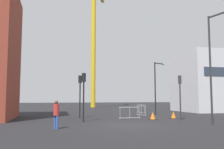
# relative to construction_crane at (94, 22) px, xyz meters

# --- Properties ---
(ground) EXTENTS (160.00, 160.00, 0.00)m
(ground) POSITION_rel_construction_crane_xyz_m (-2.75, -32.31, -17.31)
(ground) COLOR black
(office_block) EXTENTS (10.79, 7.65, 8.19)m
(office_block) POSITION_rel_construction_crane_xyz_m (14.81, -18.27, -13.22)
(office_block) COLOR silver
(office_block) RESTS_ON ground
(construction_crane) EXTENTS (7.06, 16.79, 26.64)m
(construction_crane) POSITION_rel_construction_crane_xyz_m (0.00, 0.00, 0.00)
(construction_crane) COLOR gold
(construction_crane) RESTS_ON ground
(streetlamp_tall) EXTENTS (0.78, 1.88, 7.85)m
(streetlamp_tall) POSITION_rel_construction_crane_xyz_m (3.25, -33.68, -12.69)
(streetlamp_tall) COLOR #2D2D30
(streetlamp_tall) RESTS_ON ground
(streetlamp_short) EXTENTS (1.69, 0.76, 6.00)m
(streetlamp_short) POSITION_rel_construction_crane_xyz_m (3.83, -22.39, -13.69)
(streetlamp_short) COLOR black
(streetlamp_short) RESTS_ON ground
(traffic_light_near) EXTENTS (0.39, 0.35, 4.02)m
(traffic_light_near) POSITION_rel_construction_crane_xyz_m (-5.30, -25.39, -14.62)
(traffic_light_near) COLOR black
(traffic_light_near) RESTS_ON ground
(traffic_light_far) EXTENTS (0.36, 0.37, 3.86)m
(traffic_light_far) POSITION_rel_construction_crane_xyz_m (3.05, -29.22, -14.72)
(traffic_light_far) COLOR #2D2D30
(traffic_light_far) RESTS_ON ground
(traffic_light_island) EXTENTS (0.35, 0.39, 3.89)m
(traffic_light_island) POSITION_rel_construction_crane_xyz_m (-5.40, -29.12, -14.69)
(traffic_light_island) COLOR black
(traffic_light_island) RESTS_ON ground
(pedestrian_walking) EXTENTS (0.34, 0.34, 1.75)m
(pedestrian_walking) POSITION_rel_construction_crane_xyz_m (-7.57, -33.23, -16.30)
(pedestrian_walking) COLOR #33519E
(pedestrian_walking) RESTS_ON ground
(safety_barrier_rear) EXTENTS (0.09, 2.44, 1.08)m
(safety_barrier_rear) POSITION_rel_construction_crane_xyz_m (2.70, -20.25, -16.75)
(safety_barrier_rear) COLOR #9EA0A5
(safety_barrier_rear) RESTS_ON ground
(safety_barrier_mid_span) EXTENTS (2.05, 0.17, 1.08)m
(safety_barrier_mid_span) POSITION_rel_construction_crane_xyz_m (-1.01, -27.37, -16.75)
(safety_barrier_mid_span) COLOR #9EA0A5
(safety_barrier_mid_span) RESTS_ON ground
(safety_barrier_left_run) EXTENTS (0.33, 2.04, 1.08)m
(safety_barrier_left_run) POSITION_rel_construction_crane_xyz_m (1.32, -24.02, -16.75)
(safety_barrier_left_run) COLOR #9EA0A5
(safety_barrier_left_run) RESTS_ON ground
(traffic_cone_on_verge) EXTENTS (0.64, 0.64, 0.65)m
(traffic_cone_on_verge) POSITION_rel_construction_crane_xyz_m (0.79, -28.39, -17.01)
(traffic_cone_on_verge) COLOR black
(traffic_cone_on_verge) RESTS_ON ground
(traffic_cone_striped) EXTENTS (0.62, 0.62, 0.63)m
(traffic_cone_striped) POSITION_rel_construction_crane_xyz_m (3.11, -27.75, -17.02)
(traffic_cone_striped) COLOR black
(traffic_cone_striped) RESTS_ON ground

